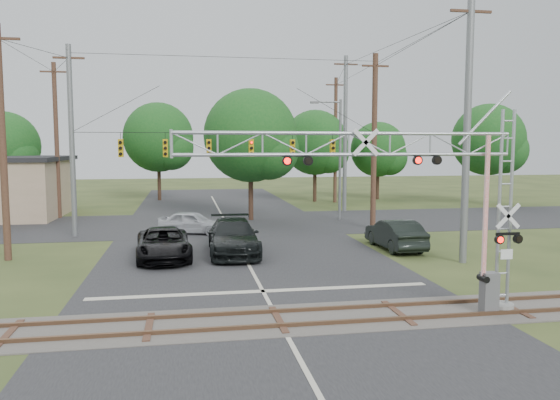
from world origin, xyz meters
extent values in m
plane|color=#303F1D|center=(0.00, 0.00, 0.00)|extent=(160.00, 160.00, 0.00)
cube|color=#242426|center=(0.00, 10.00, 0.01)|extent=(14.00, 90.00, 0.02)
cube|color=#242426|center=(0.00, 24.00, 0.01)|extent=(90.00, 12.00, 0.02)
cube|color=#45413B|center=(0.00, 2.00, 0.02)|extent=(90.00, 3.20, 0.05)
cube|color=brown|center=(0.00, 1.28, 0.09)|extent=(90.00, 0.12, 0.14)
cube|color=brown|center=(0.00, 2.72, 0.09)|extent=(90.00, 0.12, 0.14)
cylinder|color=gray|center=(7.50, 1.70, 0.14)|extent=(0.84, 0.84, 0.28)
cube|color=silver|center=(7.45, 1.42, 2.00)|extent=(0.42, 0.03, 0.33)
cube|color=#5D5D60|center=(6.94, 1.51, 0.70)|extent=(0.51, 0.42, 1.39)
cube|color=red|center=(6.71, 1.51, 3.53)|extent=(0.13, 0.08, 4.65)
cylinder|color=slate|center=(-9.50, 20.00, 5.75)|extent=(0.32, 0.32, 11.50)
cylinder|color=#40271D|center=(9.50, 20.00, 5.75)|extent=(0.36, 0.36, 11.50)
cylinder|color=black|center=(0.00, 20.00, 6.33)|extent=(19.00, 0.03, 0.03)
cube|color=#C4970D|center=(-6.67, 20.00, 5.38)|extent=(0.30, 0.30, 1.10)
cube|color=#C4970D|center=(-4.00, 20.00, 5.38)|extent=(0.30, 0.30, 1.10)
cube|color=#C4970D|center=(-1.33, 20.00, 5.38)|extent=(0.30, 0.30, 1.10)
cube|color=#C4970D|center=(1.33, 20.00, 5.38)|extent=(0.30, 0.30, 1.10)
cube|color=#C4970D|center=(4.00, 20.00, 5.38)|extent=(0.30, 0.30, 1.10)
cube|color=#C4970D|center=(6.67, 20.00, 5.38)|extent=(0.30, 0.30, 1.10)
imported|color=black|center=(-3.93, 12.29, 0.76)|extent=(2.87, 5.64, 1.53)
imported|color=black|center=(-0.46, 12.97, 0.89)|extent=(2.64, 6.19, 1.78)
imported|color=#B1B3B9|center=(-2.45, 19.92, 0.71)|extent=(4.51, 2.93, 1.43)
imported|color=black|center=(8.21, 12.85, 0.80)|extent=(1.81, 4.91, 1.60)
cylinder|color=slate|center=(8.55, 24.72, 4.46)|extent=(0.20, 0.20, 8.92)
cylinder|color=slate|center=(7.56, 24.72, 8.73)|extent=(1.98, 0.12, 0.12)
cube|color=#5D5D60|center=(6.57, 24.72, 8.68)|extent=(0.59, 0.25, 0.15)
cylinder|color=#40271D|center=(-12.37, 29.24, 5.87)|extent=(0.34, 0.34, 11.74)
cube|color=#40271D|center=(-12.37, 29.24, 11.04)|extent=(2.00, 0.12, 0.12)
cylinder|color=slate|center=(10.40, 29.64, 6.46)|extent=(0.34, 0.34, 12.92)
cube|color=#40271D|center=(10.40, 29.64, 12.22)|extent=(2.00, 0.12, 0.12)
cylinder|color=#40271D|center=(-11.36, 13.36, 5.61)|extent=(0.34, 0.34, 11.21)
cylinder|color=slate|center=(10.09, 9.04, 6.15)|extent=(0.34, 0.34, 12.30)
cube|color=#40271D|center=(10.09, 9.04, 11.60)|extent=(2.00, 0.12, 0.12)
cylinder|color=#40271D|center=(11.63, 36.98, 6.03)|extent=(0.34, 0.34, 12.06)
cube|color=#40271D|center=(11.63, 36.98, 11.36)|extent=(2.00, 0.12, 0.12)
cylinder|color=#392519|center=(-18.36, 36.65, 1.95)|extent=(0.36, 0.36, 3.91)
sphere|color=#164E1A|center=(-18.36, 36.65, 5.51)|extent=(6.04, 6.04, 6.04)
cylinder|color=#392519|center=(-5.42, 41.98, 2.26)|extent=(0.36, 0.36, 4.53)
sphere|color=#164E1A|center=(-5.42, 41.98, 6.38)|extent=(7.00, 7.00, 7.00)
cylinder|color=#392519|center=(1.97, 25.61, 2.23)|extent=(0.36, 0.36, 4.45)
sphere|color=#164E1A|center=(1.97, 25.61, 6.27)|extent=(6.88, 6.88, 6.88)
cylinder|color=#392519|center=(9.84, 38.00, 2.07)|extent=(0.36, 0.36, 4.15)
sphere|color=#164E1A|center=(9.84, 38.00, 5.85)|extent=(6.41, 6.41, 6.41)
cylinder|color=#392519|center=(16.84, 39.30, 1.83)|extent=(0.36, 0.36, 3.66)
sphere|color=#164E1A|center=(16.84, 39.30, 5.16)|extent=(5.66, 5.66, 5.66)
cylinder|color=#392519|center=(25.22, 32.65, 2.17)|extent=(0.36, 0.36, 4.33)
sphere|color=#164E1A|center=(25.22, 32.65, 6.10)|extent=(6.69, 6.69, 6.69)
camera|label=1|loc=(-2.84, -14.54, 5.52)|focal=35.00mm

